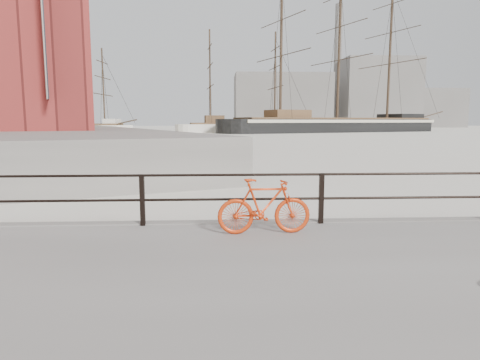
# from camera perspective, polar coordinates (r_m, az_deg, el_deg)

# --- Properties ---
(ground) EXTENTS (400.00, 400.00, 0.00)m
(ground) POSITION_cam_1_polar(r_m,az_deg,el_deg) (8.92, 10.41, -7.63)
(ground) COLOR white
(ground) RESTS_ON ground
(promenade) EXTENTS (36.00, 8.00, 0.35)m
(promenade) POSITION_cam_1_polar(r_m,az_deg,el_deg) (5.29, 20.96, -17.16)
(promenade) COLOR gray
(promenade) RESTS_ON ground
(far_quay) EXTENTS (78.44, 148.07, 1.80)m
(far_quay) POSITION_cam_1_polar(r_m,az_deg,el_deg) (88.89, -28.45, 6.00)
(far_quay) COLOR gray
(far_quay) RESTS_ON ground
(guardrail) EXTENTS (28.00, 0.10, 1.00)m
(guardrail) POSITION_cam_1_polar(r_m,az_deg,el_deg) (8.59, 10.78, -2.43)
(guardrail) COLOR black
(guardrail) RESTS_ON promenade
(bicycle) EXTENTS (1.68, 0.32, 1.01)m
(bicycle) POSITION_cam_1_polar(r_m,az_deg,el_deg) (7.67, 3.24, -3.52)
(bicycle) COLOR red
(bicycle) RESTS_ON promenade
(barque_black) EXTENTS (64.61, 42.07, 34.73)m
(barque_black) POSITION_cam_1_polar(r_m,az_deg,el_deg) (94.02, 12.76, 6.25)
(barque_black) COLOR black
(barque_black) RESTS_ON ground
(schooner_mid) EXTENTS (31.40, 16.27, 21.54)m
(schooner_mid) POSITION_cam_1_polar(r_m,az_deg,el_deg) (90.31, 0.39, 6.39)
(schooner_mid) COLOR silver
(schooner_mid) RESTS_ON ground
(schooner_left) EXTENTS (22.94, 12.12, 16.99)m
(schooner_left) POSITION_cam_1_polar(r_m,az_deg,el_deg) (90.01, -20.54, 5.88)
(schooner_left) COLOR silver
(schooner_left) RESTS_ON ground
(workboat_far) EXTENTS (10.79, 10.52, 7.00)m
(workboat_far) POSITION_cam_1_polar(r_m,az_deg,el_deg) (60.72, -28.62, 4.69)
(workboat_far) COLOR black
(workboat_far) RESTS_ON ground
(apartment_brick) EXTENTS (27.87, 22.90, 21.20)m
(apartment_brick) POSITION_cam_1_polar(r_m,az_deg,el_deg) (124.34, -28.81, 11.56)
(apartment_brick) COLOR brown
(apartment_brick) RESTS_ON far_quay
(industrial_west) EXTENTS (32.00, 18.00, 18.00)m
(industrial_west) POSITION_cam_1_polar(r_m,az_deg,el_deg) (150.13, 5.54, 10.38)
(industrial_west) COLOR gray
(industrial_west) RESTS_ON ground
(industrial_mid) EXTENTS (26.00, 20.00, 24.00)m
(industrial_mid) POSITION_cam_1_polar(r_m,az_deg,el_deg) (163.91, 17.70, 10.89)
(industrial_mid) COLOR gray
(industrial_mid) RESTS_ON ground
(industrial_east) EXTENTS (20.00, 16.00, 14.00)m
(industrial_east) POSITION_cam_1_polar(r_m,az_deg,el_deg) (177.50, 24.10, 8.71)
(industrial_east) COLOR gray
(industrial_east) RESTS_ON ground
(smokestack) EXTENTS (2.80, 2.80, 44.00)m
(smokestack) POSITION_cam_1_polar(r_m,az_deg,el_deg) (165.54, 12.87, 14.51)
(smokestack) COLOR gray
(smokestack) RESTS_ON ground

